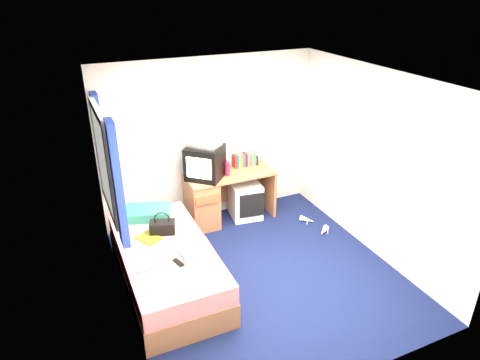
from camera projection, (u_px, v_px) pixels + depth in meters
name	position (u px, v px, depth m)	size (l,w,h in m)	color
ground	(261.00, 274.00, 5.32)	(3.40, 3.40, 0.00)	#0C1438
room_shell	(264.00, 168.00, 4.69)	(3.40, 3.40, 3.40)	white
bed	(167.00, 266.00, 5.03)	(1.01, 2.00, 0.54)	#A46A44
pillow	(148.00, 213.00, 5.50)	(0.57, 0.36, 0.12)	#176B96
desk	(213.00, 198.00, 6.30)	(1.30, 0.55, 0.75)	#A46A44
storage_cube	(245.00, 200.00, 6.50)	(0.44, 0.44, 0.55)	white
crt_tv	(205.00, 162.00, 6.01)	(0.65, 0.65, 0.48)	black
vcr	(204.00, 144.00, 5.89)	(0.42, 0.30, 0.08)	#B1B1B4
book_row	(244.00, 160.00, 6.46)	(0.34, 0.13, 0.20)	maroon
picture_frame	(256.00, 160.00, 6.53)	(0.02, 0.12, 0.14)	black
pink_water_bottle	(227.00, 169.00, 6.13)	(0.07, 0.07, 0.21)	red
aerosol_can	(225.00, 168.00, 6.18)	(0.05, 0.05, 0.19)	white
handbag	(163.00, 227.00, 5.15)	(0.34, 0.26, 0.28)	black
towel	(196.00, 249.00, 4.77)	(0.32, 0.26, 0.11)	silver
magazine	(149.00, 238.00, 5.06)	(0.21, 0.28, 0.01)	#EBFA1B
water_bottle	(147.00, 267.00, 4.51)	(0.07, 0.07, 0.20)	silver
colour_swatch_fan	(184.00, 269.00, 4.53)	(0.22, 0.06, 0.01)	orange
remote_control	(178.00, 263.00, 4.62)	(0.05, 0.16, 0.02)	black
window_assembly	(107.00, 164.00, 4.88)	(0.11, 1.42, 1.40)	silver
white_heels	(315.00, 225.00, 6.29)	(0.26, 0.58, 0.09)	white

